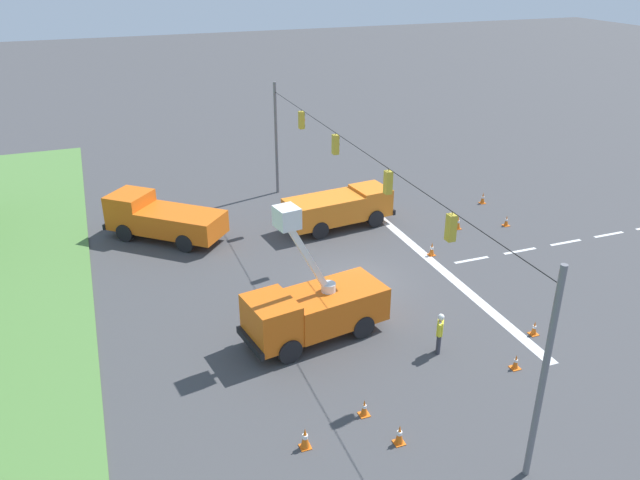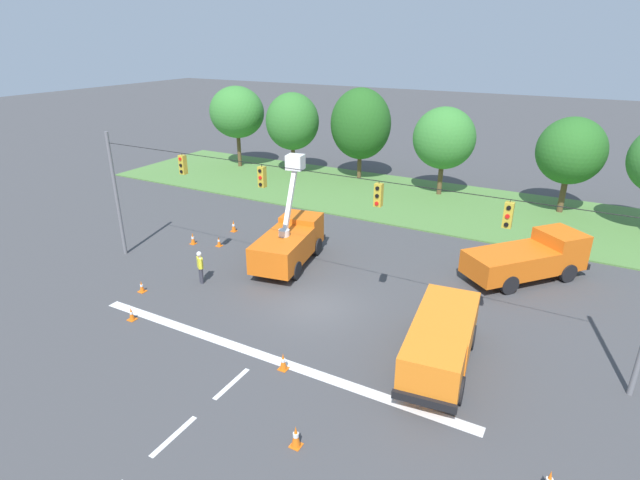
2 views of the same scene
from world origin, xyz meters
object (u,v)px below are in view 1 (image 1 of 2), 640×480
(utility_truck_bucket_lift, at_px, (313,308))
(traffic_cone_foreground_right, at_px, (506,221))
(traffic_cone_near_bucket, at_px, (364,408))
(traffic_cone_far_right, at_px, (458,222))
(traffic_cone_lane_edge_a, at_px, (483,198))
(traffic_cone_lane_edge_b, at_px, (534,328))
(utility_truck_support_near, at_px, (161,218))
(traffic_cone_foreground_left, at_px, (432,249))
(traffic_cone_mid_left, at_px, (516,362))
(traffic_cone_centre_line, at_px, (305,438))
(traffic_cone_mid_right, at_px, (374,186))
(traffic_cone_far_left, at_px, (399,434))
(road_worker, at_px, (440,331))
(utility_truck_support_far, at_px, (339,207))

(utility_truck_bucket_lift, relative_size, traffic_cone_foreground_right, 9.85)
(traffic_cone_near_bucket, relative_size, traffic_cone_far_right, 0.81)
(traffic_cone_lane_edge_a, distance_m, traffic_cone_lane_edge_b, 14.85)
(utility_truck_support_near, height_order, traffic_cone_foreground_left, utility_truck_support_near)
(traffic_cone_mid_left, xyz_separation_m, traffic_cone_centre_line, (-1.13, 8.92, 0.10))
(traffic_cone_mid_left, distance_m, traffic_cone_far_right, 13.15)
(traffic_cone_mid_right, height_order, traffic_cone_far_left, traffic_cone_mid_right)
(road_worker, xyz_separation_m, traffic_cone_mid_left, (-1.96, -2.23, -0.71))
(utility_truck_support_near, relative_size, traffic_cone_centre_line, 8.34)
(utility_truck_support_near, xyz_separation_m, traffic_cone_far_right, (-4.65, -16.01, -0.81))
(utility_truck_support_near, relative_size, road_worker, 3.70)
(traffic_cone_far_right, bearing_deg, traffic_cone_centre_line, 133.69)
(utility_truck_bucket_lift, bearing_deg, traffic_cone_lane_edge_a, -55.74)
(traffic_cone_lane_edge_a, height_order, traffic_cone_centre_line, traffic_cone_centre_line)
(utility_truck_support_far, relative_size, traffic_cone_mid_left, 10.73)
(traffic_cone_near_bucket, bearing_deg, traffic_cone_lane_edge_a, -44.39)
(traffic_cone_lane_edge_b, bearing_deg, road_worker, 86.22)
(road_worker, relative_size, traffic_cone_mid_right, 2.18)
(utility_truck_bucket_lift, xyz_separation_m, traffic_cone_far_left, (-6.77, -0.53, -1.01))
(traffic_cone_foreground_left, distance_m, traffic_cone_far_right, 3.98)
(traffic_cone_foreground_left, distance_m, traffic_cone_near_bucket, 13.11)
(traffic_cone_foreground_left, relative_size, traffic_cone_mid_left, 1.20)
(utility_truck_support_far, relative_size, traffic_cone_far_left, 8.87)
(traffic_cone_foreground_left, relative_size, traffic_cone_mid_right, 0.90)
(utility_truck_bucket_lift, bearing_deg, traffic_cone_centre_line, 157.83)
(road_worker, bearing_deg, traffic_cone_far_right, -35.33)
(road_worker, relative_size, traffic_cone_near_bucket, 2.78)
(traffic_cone_far_right, bearing_deg, utility_truck_support_far, 66.29)
(utility_truck_support_near, xyz_separation_m, traffic_cone_lane_edge_a, (-1.77, -19.61, -0.86))
(utility_truck_support_near, distance_m, traffic_cone_near_bucket, 17.80)
(utility_truck_support_far, height_order, traffic_cone_near_bucket, utility_truck_support_far)
(traffic_cone_near_bucket, distance_m, traffic_cone_lane_edge_b, 8.90)
(traffic_cone_mid_right, relative_size, traffic_cone_lane_edge_a, 1.14)
(utility_truck_bucket_lift, bearing_deg, traffic_cone_mid_right, -33.28)
(traffic_cone_foreground_left, bearing_deg, road_worker, 151.96)
(traffic_cone_foreground_left, xyz_separation_m, traffic_cone_far_left, (-11.71, 7.88, 0.00))
(utility_truck_support_near, bearing_deg, utility_truck_support_far, -101.09)
(traffic_cone_near_bucket, bearing_deg, utility_truck_bucket_lift, 0.20)
(traffic_cone_mid_left, xyz_separation_m, traffic_cone_mid_right, (19.32, -3.04, 0.12))
(traffic_cone_lane_edge_a, height_order, traffic_cone_far_right, traffic_cone_far_right)
(traffic_cone_near_bucket, bearing_deg, road_worker, -61.23)
(traffic_cone_lane_edge_a, distance_m, traffic_cone_far_left, 22.46)
(traffic_cone_far_right, bearing_deg, traffic_cone_lane_edge_b, 164.81)
(road_worker, distance_m, traffic_cone_near_bucket, 4.92)
(utility_truck_support_near, distance_m, traffic_cone_far_left, 19.51)
(traffic_cone_foreground_left, height_order, traffic_cone_mid_left, traffic_cone_foreground_left)
(traffic_cone_foreground_right, relative_size, traffic_cone_far_right, 0.81)
(utility_truck_support_near, bearing_deg, traffic_cone_near_bucket, -165.32)
(utility_truck_bucket_lift, relative_size, traffic_cone_centre_line, 7.98)
(road_worker, bearing_deg, traffic_cone_near_bucket, 118.77)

